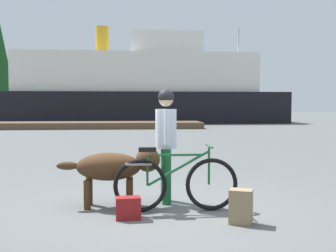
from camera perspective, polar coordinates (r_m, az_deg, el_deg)
name	(u,v)px	position (r m, az deg, el deg)	size (l,w,h in m)	color
ground_plane	(164,209)	(5.75, -0.65, -11.88)	(160.00, 160.00, 0.00)	#595B5B
bicycle	(175,183)	(5.53, 1.06, -8.25)	(1.74, 0.44, 0.92)	black
person_cyclist	(166,134)	(5.94, -0.30, -1.21)	(0.32, 0.53, 1.72)	#19592D
dog	(115,167)	(5.81, -7.62, -5.90)	(1.49, 0.48, 0.86)	#472D19
backpack	(241,207)	(5.09, 10.49, -11.39)	(0.28, 0.20, 0.43)	#8C7251
handbag_pannier	(128,208)	(5.24, -5.77, -11.72)	(0.32, 0.18, 0.29)	maroon
dock_pier	(75,125)	(25.90, -13.35, 0.11)	(16.28, 2.95, 0.40)	brown
ferry_boat	(139,90)	(34.32, -4.27, 5.24)	(24.64, 7.28, 8.15)	black
sailboat_moored	(238,117)	(33.13, 10.04, 1.25)	(8.54, 2.39, 7.80)	silver
pine_tree_center	(176,71)	(49.54, 1.09, 7.94)	(3.10, 3.10, 9.08)	#4C331E
pine_tree_far_right	(200,72)	(48.09, 4.70, 7.86)	(3.02, 3.02, 8.80)	#4C331E
pine_tree_mid_back	(165,68)	(55.73, -0.44, 8.44)	(3.17, 3.17, 10.37)	#4C331E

